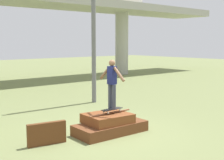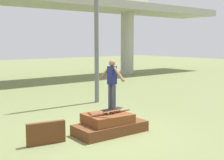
{
  "view_description": "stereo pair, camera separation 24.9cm",
  "coord_description": "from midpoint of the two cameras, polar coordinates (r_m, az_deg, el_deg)",
  "views": [
    {
      "loc": [
        -6.02,
        -7.08,
        2.79
      ],
      "look_at": [
        0.09,
        0.02,
        1.64
      ],
      "focal_mm": 50.0,
      "sensor_mm": 36.0,
      "label": 1
    },
    {
      "loc": [
        -5.83,
        -7.24,
        2.79
      ],
      "look_at": [
        0.09,
        0.02,
        1.64
      ],
      "focal_mm": 50.0,
      "sensor_mm": 36.0,
      "label": 2
    }
  ],
  "objects": [
    {
      "name": "scrap_pile",
      "position": [
        9.63,
        0.26,
        -8.16
      ],
      "size": [
        2.27,
        1.2,
        0.66
      ],
      "color": "brown",
      "rests_on": "ground_plane"
    },
    {
      "name": "skateboard",
      "position": [
        9.59,
        0.75,
        -5.38
      ],
      "size": [
        0.74,
        0.27,
        0.09
      ],
      "color": "black",
      "rests_on": "scrap_pile"
    },
    {
      "name": "utility_pole",
      "position": [
        14.36,
        -2.36,
        12.96
      ],
      "size": [
        1.3,
        0.2,
        8.31
      ],
      "color": "slate",
      "rests_on": "ground_plane"
    },
    {
      "name": "skater",
      "position": [
        9.44,
        0.76,
        -0.2
      ],
      "size": [
        0.23,
        1.05,
        1.51
      ],
      "color": "#383D4C",
      "rests_on": "skateboard"
    },
    {
      "name": "ground_plane",
      "position": [
        9.71,
        0.43,
        -9.7
      ],
      "size": [
        80.0,
        80.0,
        0.0
      ],
      "primitive_type": "plane",
      "color": "olive"
    },
    {
      "name": "scrap_plank_loose",
      "position": [
        8.8,
        -11.15,
        -9.51
      ],
      "size": [
        1.07,
        0.33,
        0.62
      ],
      "color": "#5B3319",
      "rests_on": "ground_plane"
    }
  ]
}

